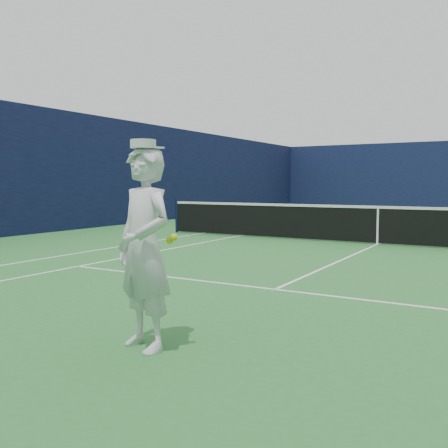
# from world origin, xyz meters

# --- Properties ---
(ground) EXTENTS (80.00, 80.00, 0.00)m
(ground) POSITION_xyz_m (0.00, 0.00, 0.00)
(ground) COLOR #296D2E
(ground) RESTS_ON ground
(court_markings) EXTENTS (11.03, 23.83, 0.01)m
(court_markings) POSITION_xyz_m (0.00, 0.00, 0.00)
(court_markings) COLOR white
(court_markings) RESTS_ON ground
(windscreen_fence) EXTENTS (20.12, 36.12, 4.00)m
(windscreen_fence) POSITION_xyz_m (0.00, 0.00, 2.00)
(windscreen_fence) COLOR #0F1537
(windscreen_fence) RESTS_ON ground
(tennis_net) EXTENTS (12.88, 0.09, 1.07)m
(tennis_net) POSITION_xyz_m (0.00, 0.00, 0.55)
(tennis_net) COLOR #141E4C
(tennis_net) RESTS_ON ground
(tennis_player) EXTENTS (0.81, 0.68, 2.00)m
(tennis_player) POSITION_xyz_m (0.02, -9.46, 0.97)
(tennis_player) COLOR white
(tennis_player) RESTS_ON ground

